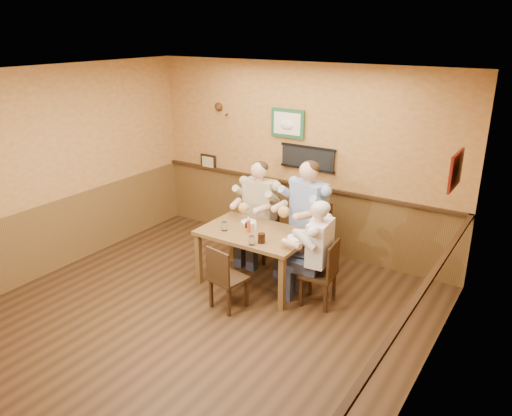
{
  "coord_description": "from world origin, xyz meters",
  "views": [
    {
      "loc": [
        3.35,
        -3.91,
        3.27
      ],
      "look_at": [
        0.15,
        1.06,
        1.1
      ],
      "focal_mm": 35.0,
      "sensor_mm": 36.0,
      "label": 1
    }
  ],
  "objects_px": {
    "chair_near_side": "(229,277)",
    "diner_blue_polo": "(308,223)",
    "salt_shaker": "(255,227)",
    "chair_back_right": "(308,237)",
    "chair_back_left": "(260,228)",
    "diner_white_elder": "(319,259)",
    "water_glass_left": "(224,226)",
    "water_glass_mid": "(252,240)",
    "dining_table": "(255,238)",
    "chair_right_end": "(318,273)",
    "pepper_shaker": "(246,225)",
    "diner_tan_shirt": "(260,216)",
    "cola_tumbler": "(261,238)",
    "hot_sauce_bottle": "(249,225)"
  },
  "relations": [
    {
      "from": "chair_near_side",
      "to": "diner_blue_polo",
      "type": "bearing_deg",
      "value": -93.77
    },
    {
      "from": "chair_near_side",
      "to": "salt_shaker",
      "type": "xyz_separation_m",
      "value": [
        -0.09,
        0.73,
        0.38
      ]
    },
    {
      "from": "cola_tumbler",
      "to": "diner_tan_shirt",
      "type": "bearing_deg",
      "value": 123.33
    },
    {
      "from": "chair_back_right",
      "to": "salt_shaker",
      "type": "distance_m",
      "value": 0.85
    },
    {
      "from": "hot_sauce_bottle",
      "to": "chair_back_right",
      "type": "bearing_deg",
      "value": 59.0
    },
    {
      "from": "chair_back_left",
      "to": "cola_tumbler",
      "type": "bearing_deg",
      "value": -59.0
    },
    {
      "from": "chair_near_side",
      "to": "pepper_shaker",
      "type": "height_order",
      "value": "pepper_shaker"
    },
    {
      "from": "chair_back_left",
      "to": "diner_blue_polo",
      "type": "xyz_separation_m",
      "value": [
        0.78,
        0.02,
        0.25
      ]
    },
    {
      "from": "chair_near_side",
      "to": "diner_white_elder",
      "type": "xyz_separation_m",
      "value": [
        0.88,
        0.66,
        0.2
      ]
    },
    {
      "from": "chair_near_side",
      "to": "diner_white_elder",
      "type": "height_order",
      "value": "diner_white_elder"
    },
    {
      "from": "chair_near_side",
      "to": "water_glass_mid",
      "type": "relative_size",
      "value": 7.18
    },
    {
      "from": "dining_table",
      "to": "water_glass_mid",
      "type": "xyz_separation_m",
      "value": [
        0.2,
        -0.37,
        0.15
      ]
    },
    {
      "from": "chair_near_side",
      "to": "salt_shaker",
      "type": "relative_size",
      "value": 9.49
    },
    {
      "from": "chair_right_end",
      "to": "chair_near_side",
      "type": "distance_m",
      "value": 1.1
    },
    {
      "from": "hot_sauce_bottle",
      "to": "diner_white_elder",
      "type": "bearing_deg",
      "value": 2.38
    },
    {
      "from": "diner_white_elder",
      "to": "water_glass_left",
      "type": "bearing_deg",
      "value": -88.09
    },
    {
      "from": "salt_shaker",
      "to": "water_glass_mid",
      "type": "bearing_deg",
      "value": -62.61
    },
    {
      "from": "chair_back_left",
      "to": "chair_near_side",
      "type": "height_order",
      "value": "chair_back_left"
    },
    {
      "from": "diner_white_elder",
      "to": "hot_sauce_bottle",
      "type": "xyz_separation_m",
      "value": [
        -1.0,
        -0.04,
        0.24
      ]
    },
    {
      "from": "chair_right_end",
      "to": "salt_shaker",
      "type": "xyz_separation_m",
      "value": [
        -0.96,
        0.07,
        0.37
      ]
    },
    {
      "from": "water_glass_mid",
      "to": "dining_table",
      "type": "bearing_deg",
      "value": 117.77
    },
    {
      "from": "chair_back_right",
      "to": "diner_white_elder",
      "type": "height_order",
      "value": "diner_white_elder"
    },
    {
      "from": "water_glass_mid",
      "to": "chair_right_end",
      "type": "bearing_deg",
      "value": 25.43
    },
    {
      "from": "chair_near_side",
      "to": "water_glass_mid",
      "type": "distance_m",
      "value": 0.52
    },
    {
      "from": "salt_shaker",
      "to": "chair_back_right",
      "type": "bearing_deg",
      "value": 56.87
    },
    {
      "from": "dining_table",
      "to": "diner_blue_polo",
      "type": "xyz_separation_m",
      "value": [
        0.41,
        0.72,
        0.06
      ]
    },
    {
      "from": "chair_back_right",
      "to": "water_glass_left",
      "type": "height_order",
      "value": "chair_back_right"
    },
    {
      "from": "chair_back_left",
      "to": "cola_tumbler",
      "type": "distance_m",
      "value": 1.19
    },
    {
      "from": "diner_tan_shirt",
      "to": "cola_tumbler",
      "type": "distance_m",
      "value": 1.15
    },
    {
      "from": "diner_tan_shirt",
      "to": "salt_shaker",
      "type": "xyz_separation_m",
      "value": [
        0.34,
        -0.65,
        0.13
      ]
    },
    {
      "from": "chair_back_right",
      "to": "pepper_shaker",
      "type": "bearing_deg",
      "value": -114.94
    },
    {
      "from": "diner_white_elder",
      "to": "cola_tumbler",
      "type": "bearing_deg",
      "value": -76.2
    },
    {
      "from": "hot_sauce_bottle",
      "to": "dining_table",
      "type": "bearing_deg",
      "value": 46.68
    },
    {
      "from": "dining_table",
      "to": "pepper_shaker",
      "type": "height_order",
      "value": "pepper_shaker"
    },
    {
      "from": "cola_tumbler",
      "to": "salt_shaker",
      "type": "relative_size",
      "value": 1.41
    },
    {
      "from": "diner_tan_shirt",
      "to": "water_glass_left",
      "type": "distance_m",
      "value": 0.9
    },
    {
      "from": "water_glass_mid",
      "to": "salt_shaker",
      "type": "height_order",
      "value": "water_glass_mid"
    },
    {
      "from": "chair_near_side",
      "to": "water_glass_mid",
      "type": "height_order",
      "value": "water_glass_mid"
    },
    {
      "from": "chair_back_left",
      "to": "chair_right_end",
      "type": "xyz_separation_m",
      "value": [
        1.31,
        -0.72,
        -0.04
      ]
    },
    {
      "from": "chair_back_right",
      "to": "chair_right_end",
      "type": "xyz_separation_m",
      "value": [
        0.53,
        -0.74,
        -0.08
      ]
    },
    {
      "from": "dining_table",
      "to": "chair_back_right",
      "type": "bearing_deg",
      "value": 60.22
    },
    {
      "from": "dining_table",
      "to": "hot_sauce_bottle",
      "type": "xyz_separation_m",
      "value": [
        -0.06,
        -0.06,
        0.18
      ]
    },
    {
      "from": "chair_back_left",
      "to": "pepper_shaker",
      "type": "relative_size",
      "value": 11.59
    },
    {
      "from": "chair_back_left",
      "to": "water_glass_mid",
      "type": "xyz_separation_m",
      "value": [
        0.56,
        -1.07,
        0.34
      ]
    },
    {
      "from": "water_glass_mid",
      "to": "cola_tumbler",
      "type": "bearing_deg",
      "value": 60.31
    },
    {
      "from": "diner_blue_polo",
      "to": "salt_shaker",
      "type": "distance_m",
      "value": 0.8
    },
    {
      "from": "water_glass_left",
      "to": "water_glass_mid",
      "type": "bearing_deg",
      "value": -18.69
    },
    {
      "from": "salt_shaker",
      "to": "chair_right_end",
      "type": "bearing_deg",
      "value": -4.18
    },
    {
      "from": "chair_back_left",
      "to": "chair_back_right",
      "type": "height_order",
      "value": "chair_back_right"
    },
    {
      "from": "dining_table",
      "to": "water_glass_left",
      "type": "relative_size",
      "value": 11.74
    }
  ]
}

